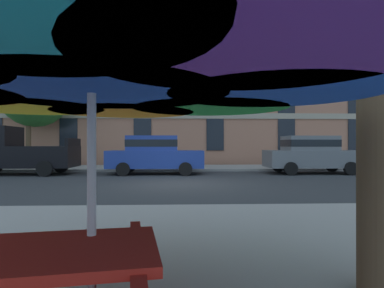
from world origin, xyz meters
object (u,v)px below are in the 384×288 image
object	(u,v)px
pickup_black	(13,152)
street_tree_left	(31,93)
patio_umbrella	(92,62)
sedan_gray	(311,153)
sedan_blue	(155,154)

from	to	relation	value
pickup_black	street_tree_left	size ratio (longest dim) A/B	0.80
patio_umbrella	sedan_gray	bearing A→B (deg)	61.58
sedan_gray	street_tree_left	bearing A→B (deg)	165.49
sedan_blue	sedan_gray	bearing A→B (deg)	0.00
sedan_blue	street_tree_left	world-z (taller)	street_tree_left
sedan_blue	street_tree_left	distance (m)	9.02
pickup_black	sedan_gray	bearing A→B (deg)	-0.00
sedan_gray	street_tree_left	size ratio (longest dim) A/B	0.69
pickup_black	sedan_gray	world-z (taller)	pickup_black
pickup_black	street_tree_left	world-z (taller)	street_tree_left
street_tree_left	patio_umbrella	bearing A→B (deg)	-64.28
sedan_gray	patio_umbrella	bearing A→B (deg)	-118.42
sedan_gray	street_tree_left	xyz separation A→B (m)	(-14.84, 3.84, 3.40)
street_tree_left	sedan_gray	bearing A→B (deg)	-14.51
sedan_blue	sedan_gray	size ratio (longest dim) A/B	1.00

